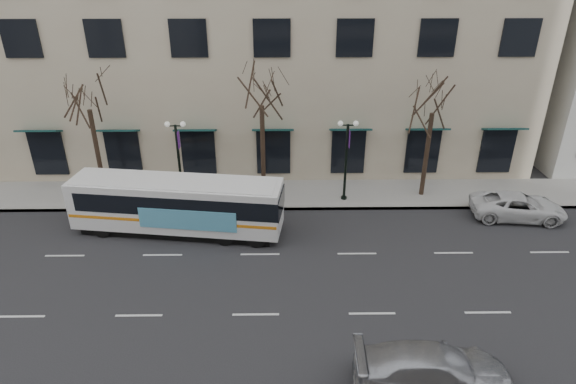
{
  "coord_description": "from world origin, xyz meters",
  "views": [
    {
      "loc": [
        1.18,
        -18.41,
        13.88
      ],
      "look_at": [
        1.43,
        1.45,
        4.0
      ],
      "focal_mm": 30.0,
      "sensor_mm": 36.0,
      "label": 1
    }
  ],
  "objects_px": {
    "lamp_post_left": "(179,158)",
    "city_bus": "(178,204)",
    "silver_car": "(433,370)",
    "tree_far_mid": "(261,89)",
    "tree_far_left": "(86,94)",
    "tree_far_right": "(434,97)",
    "white_pickup": "(518,206)",
    "lamp_post_right": "(346,157)"
  },
  "relations": [
    {
      "from": "silver_car",
      "to": "tree_far_left",
      "type": "bearing_deg",
      "value": 49.94
    },
    {
      "from": "tree_far_mid",
      "to": "silver_car",
      "type": "relative_size",
      "value": 1.53
    },
    {
      "from": "tree_far_mid",
      "to": "tree_far_right",
      "type": "xyz_separation_m",
      "value": [
        10.0,
        -0.0,
        -0.48
      ]
    },
    {
      "from": "tree_far_right",
      "to": "white_pickup",
      "type": "xyz_separation_m",
      "value": [
        4.84,
        -2.81,
        -5.69
      ]
    },
    {
      "from": "lamp_post_left",
      "to": "white_pickup",
      "type": "xyz_separation_m",
      "value": [
        19.83,
        -2.21,
        -2.21
      ]
    },
    {
      "from": "lamp_post_left",
      "to": "lamp_post_right",
      "type": "height_order",
      "value": "same"
    },
    {
      "from": "tree_far_left",
      "to": "lamp_post_right",
      "type": "bearing_deg",
      "value": -2.29
    },
    {
      "from": "tree_far_right",
      "to": "lamp_post_right",
      "type": "relative_size",
      "value": 1.55
    },
    {
      "from": "tree_far_right",
      "to": "city_bus",
      "type": "bearing_deg",
      "value": -164.14
    },
    {
      "from": "tree_far_mid",
      "to": "silver_car",
      "type": "distance_m",
      "value": 17.42
    },
    {
      "from": "city_bus",
      "to": "white_pickup",
      "type": "distance_m",
      "value": 19.38
    },
    {
      "from": "lamp_post_right",
      "to": "tree_far_left",
      "type": "bearing_deg",
      "value": 177.71
    },
    {
      "from": "lamp_post_right",
      "to": "lamp_post_left",
      "type": "bearing_deg",
      "value": 180.0
    },
    {
      "from": "tree_far_mid",
      "to": "lamp_post_right",
      "type": "bearing_deg",
      "value": -6.83
    },
    {
      "from": "silver_car",
      "to": "lamp_post_left",
      "type": "bearing_deg",
      "value": 40.75
    },
    {
      "from": "tree_far_left",
      "to": "tree_far_right",
      "type": "xyz_separation_m",
      "value": [
        20.0,
        0.0,
        -0.28
      ]
    },
    {
      "from": "lamp_post_left",
      "to": "city_bus",
      "type": "relative_size",
      "value": 0.45
    },
    {
      "from": "tree_far_left",
      "to": "tree_far_mid",
      "type": "bearing_deg",
      "value": 0.0
    },
    {
      "from": "tree_far_mid",
      "to": "lamp_post_left",
      "type": "bearing_deg",
      "value": -173.15
    },
    {
      "from": "tree_far_left",
      "to": "lamp_post_left",
      "type": "bearing_deg",
      "value": -6.83
    },
    {
      "from": "city_bus",
      "to": "lamp_post_right",
      "type": "bearing_deg",
      "value": 27.91
    },
    {
      "from": "tree_far_right",
      "to": "city_bus",
      "type": "distance_m",
      "value": 15.77
    },
    {
      "from": "silver_car",
      "to": "white_pickup",
      "type": "relative_size",
      "value": 1.06
    },
    {
      "from": "lamp_post_left",
      "to": "tree_far_right",
      "type": "bearing_deg",
      "value": 2.29
    },
    {
      "from": "tree_far_right",
      "to": "city_bus",
      "type": "xyz_separation_m",
      "value": [
        -14.48,
        -4.11,
        -4.73
      ]
    },
    {
      "from": "silver_car",
      "to": "tree_far_mid",
      "type": "bearing_deg",
      "value": 25.53
    },
    {
      "from": "tree_far_mid",
      "to": "lamp_post_right",
      "type": "distance_m",
      "value": 6.41
    },
    {
      "from": "lamp_post_left",
      "to": "silver_car",
      "type": "xyz_separation_m",
      "value": [
        11.41,
        -14.4,
        -2.14
      ]
    },
    {
      "from": "tree_far_left",
      "to": "lamp_post_right",
      "type": "distance_m",
      "value": 15.48
    },
    {
      "from": "tree_far_mid",
      "to": "white_pickup",
      "type": "height_order",
      "value": "tree_far_mid"
    },
    {
      "from": "tree_far_right",
      "to": "lamp_post_left",
      "type": "xyz_separation_m",
      "value": [
        -14.99,
        -0.6,
        -3.48
      ]
    },
    {
      "from": "tree_far_left",
      "to": "white_pickup",
      "type": "distance_m",
      "value": 25.7
    },
    {
      "from": "lamp_post_left",
      "to": "tree_far_left",
      "type": "bearing_deg",
      "value": 173.17
    },
    {
      "from": "white_pickup",
      "to": "lamp_post_left",
      "type": "bearing_deg",
      "value": 90.45
    },
    {
      "from": "tree_far_left",
      "to": "silver_car",
      "type": "bearing_deg",
      "value": -42.41
    },
    {
      "from": "lamp_post_right",
      "to": "city_bus",
      "type": "xyz_separation_m",
      "value": [
        -9.48,
        -3.51,
        -1.25
      ]
    },
    {
      "from": "tree_far_left",
      "to": "lamp_post_right",
      "type": "height_order",
      "value": "tree_far_left"
    },
    {
      "from": "city_bus",
      "to": "white_pickup",
      "type": "height_order",
      "value": "city_bus"
    },
    {
      "from": "lamp_post_left",
      "to": "silver_car",
      "type": "relative_size",
      "value": 0.94
    },
    {
      "from": "city_bus",
      "to": "tree_far_left",
      "type": "bearing_deg",
      "value": 150.94
    },
    {
      "from": "tree_far_mid",
      "to": "white_pickup",
      "type": "relative_size",
      "value": 1.62
    },
    {
      "from": "city_bus",
      "to": "lamp_post_left",
      "type": "bearing_deg",
      "value": 105.95
    }
  ]
}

